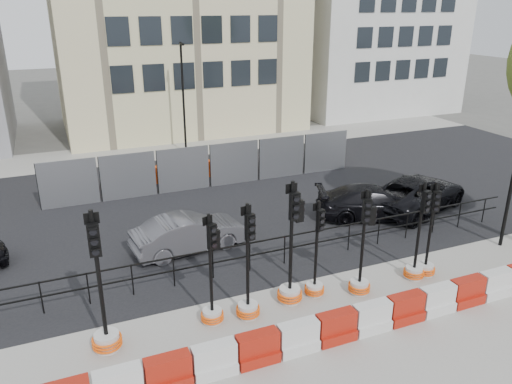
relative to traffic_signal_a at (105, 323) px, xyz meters
name	(u,v)px	position (x,y,z in m)	size (l,w,h in m)	color
ground	(301,282)	(5.80, 0.97, -0.76)	(120.00, 120.00, 0.00)	#51514C
sidewalk_near	(357,339)	(5.80, -2.03, -0.75)	(40.00, 6.00, 0.02)	gray
road	(225,202)	(5.80, 7.97, -0.74)	(40.00, 14.00, 0.03)	black
sidewalk_far	(173,149)	(5.80, 16.97, -0.75)	(40.00, 4.00, 0.02)	gray
building_white	(370,2)	(22.80, 22.96, 7.24)	(12.00, 9.06, 16.00)	silver
kerb_railing	(285,245)	(5.80, 2.17, -0.07)	(18.00, 0.04, 1.00)	black
heras_fencing	(204,168)	(5.78, 10.77, -0.08)	(14.33, 1.72, 2.00)	gray
lamp_post_far	(183,95)	(6.30, 15.95, 2.47)	(0.12, 0.56, 6.00)	black
barrier_row	(354,323)	(5.80, -1.83, -0.39)	(14.65, 0.50, 0.80)	#B32C0E
traffic_signal_a	(105,323)	(0.00, 0.00, 0.00)	(0.72, 0.72, 3.67)	#B9BAB5
traffic_signal_b	(212,298)	(2.70, 0.08, -0.02)	(0.61, 0.61, 3.10)	#B9BAB5
traffic_signal_c	(248,295)	(3.65, -0.06, -0.08)	(0.64, 0.64, 3.27)	#B9BAB5
traffic_signal_d	(291,275)	(5.01, 0.16, 0.10)	(0.71, 0.71, 3.60)	#B9BAB5
traffic_signal_e	(315,276)	(5.81, 0.20, -0.16)	(0.57, 0.57, 2.91)	#B9BAB5
traffic_signal_f	(361,270)	(7.06, -0.22, 0.01)	(0.63, 0.63, 3.21)	#B9BAB5
traffic_signal_g	(416,260)	(9.06, -0.15, -0.11)	(0.62, 0.62, 3.13)	#B9BAB5
traffic_signal_h	(427,257)	(9.51, -0.12, -0.13)	(0.60, 0.60, 3.05)	#B9BAB5
car_b	(189,233)	(3.26, 4.30, -0.12)	(3.99, 1.80, 1.27)	#4C4B51
car_c	(373,202)	(10.62, 4.22, -0.12)	(4.77, 3.16, 1.28)	black
car_d	(416,193)	(12.75, 4.31, -0.07)	(5.40, 3.77, 1.37)	black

